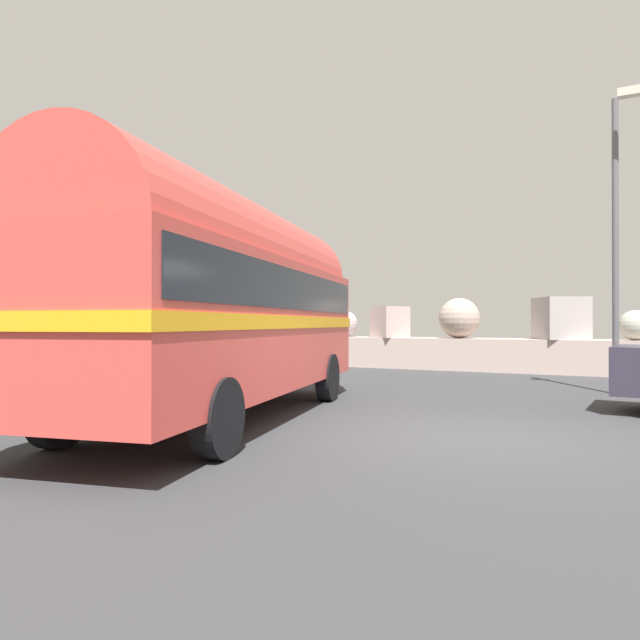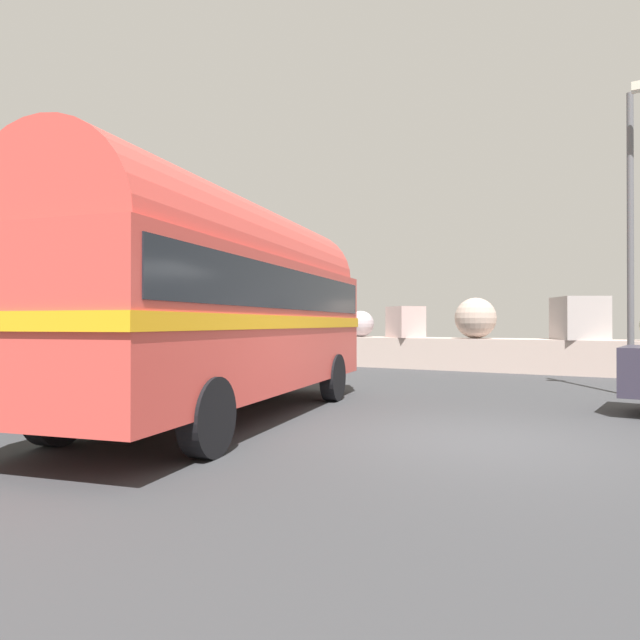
{
  "view_description": "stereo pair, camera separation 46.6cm",
  "coord_description": "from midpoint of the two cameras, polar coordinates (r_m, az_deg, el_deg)",
  "views": [
    {
      "loc": [
        1.82,
        -7.99,
        1.6
      ],
      "look_at": [
        -2.63,
        0.38,
        1.66
      ],
      "focal_mm": 32.16,
      "sensor_mm": 36.0,
      "label": 1
    },
    {
      "loc": [
        2.23,
        -7.76,
        1.6
      ],
      "look_at": [
        -2.63,
        0.38,
        1.66
      ],
      "focal_mm": 32.16,
      "sensor_mm": 36.0,
      "label": 2
    }
  ],
  "objects": [
    {
      "name": "breakwater",
      "position": [
        19.84,
        23.33,
        -2.68
      ],
      "size": [
        31.36,
        2.26,
        2.48
      ],
      "color": "#BAA49A",
      "rests_on": "ground"
    },
    {
      "name": "second_coach",
      "position": [
        14.03,
        -21.91,
        1.49
      ],
      "size": [
        3.21,
        8.77,
        3.7
      ],
      "rotation": [
        0.0,
        0.0,
        0.09
      ],
      "color": "black",
      "rests_on": "ground"
    },
    {
      "name": "ground",
      "position": [
        8.28,
        16.44,
        -11.44
      ],
      "size": [
        32.0,
        26.0,
        0.02
      ],
      "color": "#343538"
    },
    {
      "name": "vintage_coach",
      "position": [
        9.67,
        -8.01,
        2.29
      ],
      "size": [
        4.3,
        8.9,
        3.7
      ],
      "rotation": [
        0.0,
        0.0,
        0.23
      ],
      "color": "black",
      "rests_on": "ground"
    },
    {
      "name": "lamp_post",
      "position": [
        14.45,
        29.46,
        8.21
      ],
      "size": [
        0.56,
        0.74,
        6.67
      ],
      "color": "#5B5B60",
      "rests_on": "ground"
    }
  ]
}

